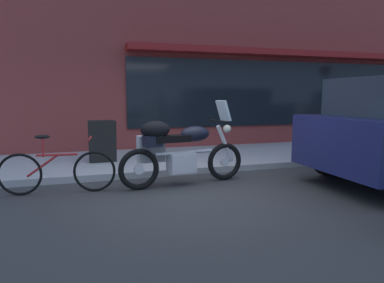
% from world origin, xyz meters
% --- Properties ---
extents(ground_plane, '(80.00, 80.00, 0.00)m').
position_xyz_m(ground_plane, '(0.00, 0.00, 0.00)').
color(ground_plane, '#343434').
extents(storefront_building, '(22.70, 0.90, 6.86)m').
position_xyz_m(storefront_building, '(7.35, 3.96, 3.36)').
color(storefront_building, brown).
rests_on(storefront_building, ground_plane).
extents(touring_motorcycle, '(2.22, 0.64, 1.41)m').
position_xyz_m(touring_motorcycle, '(-0.19, 0.44, 0.61)').
color(touring_motorcycle, black).
rests_on(touring_motorcycle, ground_plane).
extents(parked_bicycle, '(1.71, 0.48, 0.91)m').
position_xyz_m(parked_bicycle, '(-2.05, 0.50, 0.36)').
color(parked_bicycle, black).
rests_on(parked_bicycle, ground_plane).
extents(sandwich_board_sign, '(0.55, 0.40, 0.86)m').
position_xyz_m(sandwich_board_sign, '(-1.29, 2.22, 0.55)').
color(sandwich_board_sign, black).
rests_on(sandwich_board_sign, sidewalk_curb).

